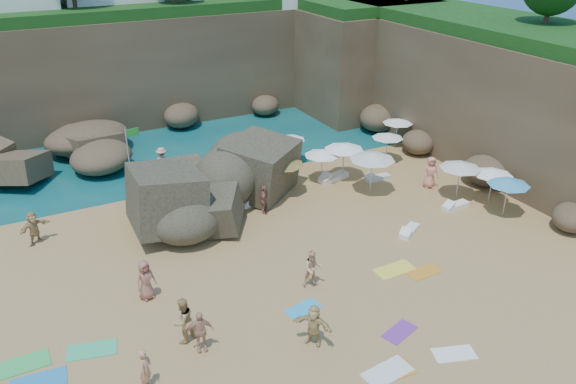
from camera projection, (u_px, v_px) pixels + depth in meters
name	position (u px, v px, depth m)	size (l,w,h in m)	color
ground	(280.00, 265.00, 26.02)	(120.00, 120.00, 0.00)	tan
seawater	(128.00, 99.00, 49.92)	(120.00, 120.00, 0.00)	#0C4751
cliff_back	(161.00, 63.00, 45.01)	(44.00, 8.00, 8.00)	brown
cliff_right	(473.00, 87.00, 38.54)	(8.00, 30.00, 8.00)	brown
cliff_corner	(352.00, 56.00, 47.27)	(10.00, 12.00, 8.00)	brown
rock_promontory	(1.00, 182.00, 34.19)	(12.00, 7.00, 2.00)	brown
rock_outcrop	(203.00, 209.00, 30.99)	(8.96, 6.72, 3.58)	brown
flag_pole	(130.00, 152.00, 31.82)	(0.78, 0.11, 3.99)	silver
parasol_0	(322.00, 153.00, 33.44)	(2.16, 2.16, 2.05)	silver
parasol_1	(290.00, 137.00, 36.15)	(2.02, 2.02, 1.91)	silver
parasol_2	(372.00, 156.00, 31.89)	(2.63, 2.63, 2.49)	silver
parasol_3	(398.00, 121.00, 38.93)	(2.08, 2.08, 1.97)	silver
parasol_4	(388.00, 136.00, 36.38)	(2.04, 2.04, 1.93)	silver
parasol_5	(240.00, 170.00, 31.17)	(2.18, 2.18, 2.06)	silver
parasol_6	(284.00, 162.00, 31.80)	(2.35, 2.35, 2.22)	silver
parasol_7	(344.00, 147.00, 33.80)	(2.40, 2.40, 2.27)	silver
parasol_8	(493.00, 172.00, 30.91)	(2.16, 2.16, 2.04)	silver
parasol_10	(509.00, 182.00, 29.61)	(2.23, 2.23, 2.11)	silver
parasol_11	(461.00, 165.00, 31.38)	(2.34, 2.34, 2.21)	silver
lounger_0	(257.00, 200.00, 31.61)	(1.96, 0.65, 0.31)	white
lounger_1	(239.00, 194.00, 32.45)	(1.60, 0.53, 0.25)	white
lounger_2	(377.00, 178.00, 34.42)	(1.63, 0.54, 0.25)	silver
lounger_3	(334.00, 178.00, 34.37)	(2.05, 0.68, 0.32)	silver
lounger_4	(456.00, 206.00, 31.06)	(1.66, 0.55, 0.26)	white
lounger_5	(409.00, 231.00, 28.57)	(1.59, 0.53, 0.25)	white
towel_0	(38.00, 382.00, 19.40)	(1.87, 0.94, 0.03)	#2480C0
towel_2	(393.00, 371.00, 19.86)	(1.58, 0.79, 0.03)	orange
towel_3	(21.00, 365.00, 20.14)	(1.95, 0.97, 0.03)	green
towel_5	(387.00, 372.00, 19.83)	(1.81, 0.90, 0.03)	silver
towel_6	(400.00, 332.00, 21.76)	(1.48, 0.74, 0.03)	purple
towel_8	(303.00, 309.00, 23.05)	(1.50, 0.75, 0.03)	#28A0D9
towel_10	(424.00, 272.00, 25.45)	(1.61, 0.80, 0.03)	orange
towel_11	(92.00, 350.00, 20.84)	(1.80, 0.90, 0.03)	#35B977
towel_12	(394.00, 269.00, 25.62)	(1.88, 0.94, 0.03)	yellow
towel_13	(454.00, 354.00, 20.66)	(1.56, 0.78, 0.03)	white
person_stand_0	(146.00, 369.00, 18.89)	(0.58, 0.38, 1.58)	tan
person_stand_1	(183.00, 321.00, 20.92)	(0.92, 0.72, 1.90)	tan
person_stand_2	(162.00, 162.00, 34.66)	(1.20, 0.49, 1.85)	tan
person_stand_3	(264.00, 200.00, 30.22)	(0.95, 0.40, 1.62)	#A56252
person_stand_4	(430.00, 172.00, 33.11)	(0.94, 0.52, 1.93)	#E18D76
person_stand_5	(34.00, 228.00, 27.41)	(1.57, 0.45, 1.70)	tan
person_lie_1	(201.00, 346.00, 20.78)	(0.98, 1.68, 0.41)	tan
person_lie_2	(147.00, 293.00, 23.62)	(0.87, 1.78, 0.48)	#9D5F4E
person_lie_3	(313.00, 339.00, 21.10)	(1.56, 1.68, 0.45)	tan
person_lie_5	(313.00, 280.00, 24.37)	(0.84, 1.73, 0.66)	#DDAB7E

